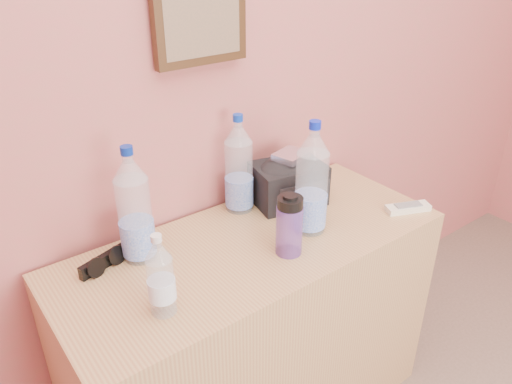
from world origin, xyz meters
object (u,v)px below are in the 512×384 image
at_px(pet_large_c, 239,169).
at_px(foil_packet, 291,156).
at_px(pet_large_d, 312,184).
at_px(nalgene_bottle, 289,225).
at_px(toiletry_bag, 288,181).
at_px(pet_small, 161,279).
at_px(sunglasses, 103,261).
at_px(pet_large_b, 135,211).
at_px(dresser, 254,335).
at_px(ac_remote, 408,208).

height_order(pet_large_c, foil_packet, pet_large_c).
xyz_separation_m(pet_large_d, nalgene_bottle, (-0.14, -0.06, -0.07)).
bearing_deg(toiletry_bag, pet_small, -145.77).
relative_size(pet_small, nalgene_bottle, 1.18).
height_order(pet_large_c, pet_large_d, pet_large_d).
distance_m(pet_small, sunglasses, 0.28).
xyz_separation_m(pet_small, foil_packet, (0.63, 0.25, 0.07)).
relative_size(pet_large_b, foil_packet, 3.26).
xyz_separation_m(pet_large_c, toiletry_bag, (0.17, -0.06, -0.07)).
xyz_separation_m(pet_large_b, pet_large_d, (0.50, -0.19, 0.01)).
distance_m(nalgene_bottle, sunglasses, 0.54).
bearing_deg(foil_packet, pet_small, -158.39).
xyz_separation_m(pet_large_c, sunglasses, (-0.51, -0.04, -0.13)).
relative_size(pet_small, sunglasses, 1.47).
bearing_deg(pet_small, sunglasses, 100.77).
xyz_separation_m(pet_small, sunglasses, (-0.05, 0.27, -0.08)).
height_order(pet_large_b, foil_packet, pet_large_b).
bearing_deg(dresser, pet_large_d, -14.38).
xyz_separation_m(pet_large_b, pet_large_c, (0.40, 0.06, -0.01)).
height_order(pet_large_c, pet_small, pet_large_c).
bearing_deg(toiletry_bag, pet_large_b, -168.13).
height_order(pet_small, ac_remote, pet_small).
bearing_deg(ac_remote, pet_large_b, -176.72).
relative_size(nalgene_bottle, ac_remote, 1.26).
relative_size(pet_large_c, nalgene_bottle, 1.76).
bearing_deg(toiletry_bag, pet_large_d, -96.86).
xyz_separation_m(nalgene_bottle, sunglasses, (-0.47, 0.26, -0.08)).
height_order(dresser, pet_large_d, pet_large_d).
height_order(pet_small, foil_packet, pet_small).
bearing_deg(sunglasses, pet_large_c, -12.25).
relative_size(pet_large_b, toiletry_bag, 1.48).
bearing_deg(pet_large_d, toiletry_bag, 70.69).
height_order(pet_small, nalgene_bottle, pet_small).
distance_m(sunglasses, foil_packet, 0.70).
bearing_deg(pet_large_d, foil_packet, 68.33).
xyz_separation_m(pet_large_d, ac_remote, (0.35, -0.12, -0.15)).
relative_size(pet_large_c, ac_remote, 2.22).
bearing_deg(pet_large_b, sunglasses, 172.42).
relative_size(nalgene_bottle, toiletry_bag, 0.82).
bearing_deg(foil_packet, nalgene_bottle, -130.91).
xyz_separation_m(pet_large_c, nalgene_bottle, (-0.04, -0.30, -0.06)).
relative_size(pet_large_d, toiletry_bag, 1.55).
bearing_deg(pet_large_b, pet_large_d, -20.52).
bearing_deg(pet_large_d, pet_small, -173.24).
bearing_deg(toiletry_bag, ac_remote, -33.87).
xyz_separation_m(nalgene_bottle, toiletry_bag, (0.20, 0.24, -0.01)).
relative_size(pet_large_c, pet_large_d, 0.93).
distance_m(dresser, pet_large_c, 0.58).
bearing_deg(sunglasses, foil_packet, -18.58).
xyz_separation_m(pet_large_b, pet_small, (-0.06, -0.25, -0.06)).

